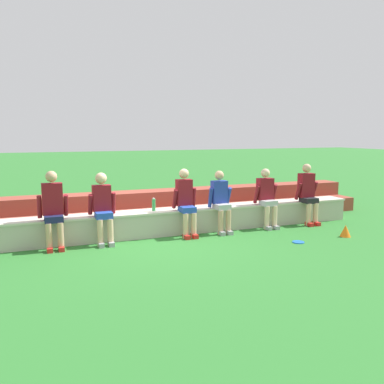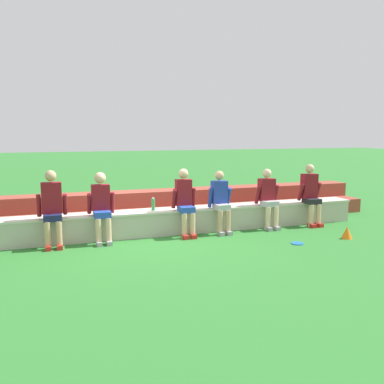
{
  "view_description": "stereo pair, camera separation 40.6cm",
  "coord_description": "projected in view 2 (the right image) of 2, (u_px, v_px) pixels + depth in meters",
  "views": [
    {
      "loc": [
        -2.29,
        -7.83,
        2.13
      ],
      "look_at": [
        0.93,
        0.26,
        0.87
      ],
      "focal_mm": 38.36,
      "sensor_mm": 36.0,
      "label": 1
    },
    {
      "loc": [
        -1.91,
        -7.97,
        2.13
      ],
      "look_at": [
        0.93,
        0.26,
        0.87
      ],
      "focal_mm": 38.36,
      "sensor_mm": 36.0,
      "label": 2
    }
  ],
  "objects": [
    {
      "name": "brick_bleachers",
      "position": [
        137.0,
        210.0,
        9.81
      ],
      "size": [
        11.92,
        1.24,
        0.72
      ],
      "color": "#984132",
      "rests_on": "ground"
    },
    {
      "name": "water_bottle_center_gap",
      "position": [
        273.0,
        197.0,
        9.52
      ],
      "size": [
        0.06,
        0.06,
        0.25
      ],
      "color": "red",
      "rests_on": "stone_seating_wall"
    },
    {
      "name": "sports_cone",
      "position": [
        347.0,
        232.0,
        8.31
      ],
      "size": [
        0.22,
        0.22,
        0.25
      ],
      "primitive_type": "cone",
      "color": "orange",
      "rests_on": "ground"
    },
    {
      "name": "person_far_right",
      "position": [
        268.0,
        197.0,
        9.14
      ],
      "size": [
        0.54,
        0.52,
        1.33
      ],
      "color": "beige",
      "rests_on": "ground"
    },
    {
      "name": "ground_plane",
      "position": [
        153.0,
        238.0,
        8.38
      ],
      "size": [
        80.0,
        80.0,
        0.0
      ],
      "primitive_type": "plane",
      "color": "#2D752D"
    },
    {
      "name": "person_center",
      "position": [
        185.0,
        201.0,
        8.48
      ],
      "size": [
        0.5,
        0.58,
        1.39
      ],
      "color": "#DBAD89",
      "rests_on": "ground"
    },
    {
      "name": "person_rightmost_edge",
      "position": [
        311.0,
        193.0,
        9.44
      ],
      "size": [
        0.54,
        0.51,
        1.41
      ],
      "color": "#DBAD89",
      "rests_on": "ground"
    },
    {
      "name": "person_far_left",
      "position": [
        52.0,
        206.0,
        7.64
      ],
      "size": [
        0.54,
        0.51,
        1.44
      ],
      "color": "tan",
      "rests_on": "ground"
    },
    {
      "name": "water_bottle_mid_right",
      "position": [
        153.0,
        204.0,
        8.52
      ],
      "size": [
        0.07,
        0.07,
        0.27
      ],
      "color": "green",
      "rests_on": "stone_seating_wall"
    },
    {
      "name": "frisbee",
      "position": [
        297.0,
        243.0,
        7.92
      ],
      "size": [
        0.23,
        0.23,
        0.02
      ],
      "primitive_type": "cylinder",
      "color": "blue",
      "rests_on": "ground"
    },
    {
      "name": "person_right_of_center",
      "position": [
        221.0,
        200.0,
        8.72
      ],
      "size": [
        0.51,
        0.53,
        1.32
      ],
      "color": "tan",
      "rests_on": "ground"
    },
    {
      "name": "person_left_of_center",
      "position": [
        101.0,
        205.0,
        7.95
      ],
      "size": [
        0.53,
        0.57,
        1.37
      ],
      "color": "#DBAD89",
      "rests_on": "ground"
    },
    {
      "name": "stone_seating_wall",
      "position": [
        150.0,
        222.0,
        8.58
      ],
      "size": [
        9.73,
        0.55,
        0.52
      ],
      "color": "#B7AF9E",
      "rests_on": "ground"
    }
  ]
}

